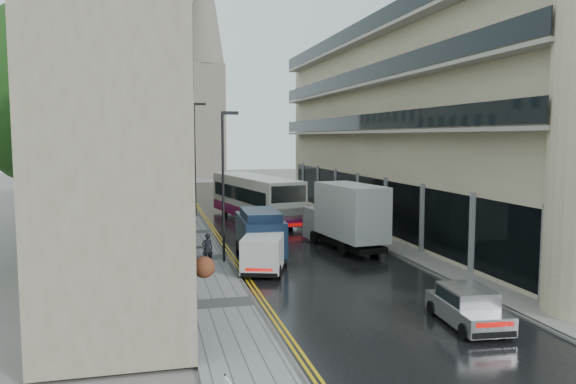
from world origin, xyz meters
name	(u,v)px	position (x,y,z in m)	size (l,w,h in m)	color
road	(275,230)	(0.00, 27.50, 0.01)	(9.00, 85.00, 0.02)	black
left_sidewalk	(190,233)	(-5.85, 27.50, 0.06)	(2.70, 85.00, 0.12)	gray
right_sidewalk	(348,227)	(5.40, 27.50, 0.06)	(1.80, 85.00, 0.12)	slate
old_shop_row	(133,144)	(-9.45, 30.00, 6.00)	(4.50, 56.00, 12.00)	gray
modern_block	(422,130)	(10.30, 26.00, 7.00)	(8.00, 40.00, 14.00)	beige
church_spire	(204,52)	(0.50, 82.00, 20.00)	(6.40, 6.40, 40.00)	slate
tree_near	(65,128)	(-12.50, 20.00, 6.95)	(10.56, 10.56, 13.89)	black
tree_far	(95,141)	(-12.20, 33.00, 6.23)	(9.24, 9.24, 12.46)	black
cream_bus	(256,204)	(-1.12, 28.83, 1.74)	(2.86, 12.59, 3.43)	white
white_lorry	(343,221)	(1.72, 18.29, 1.94)	(2.19, 7.30, 3.83)	silver
silver_hatchback	(465,319)	(1.32, 5.35, 0.70)	(1.59, 3.63, 1.36)	#B1B0B5
white_van	(243,258)	(-4.30, 14.94, 0.96)	(1.78, 4.15, 1.88)	silver
navy_van	(246,239)	(-3.78, 17.26, 1.37)	(2.11, 5.28, 2.70)	black
pedestrian	(207,249)	(-5.67, 17.70, 0.90)	(0.57, 0.37, 1.57)	black
lamp_post_near	(223,188)	(-4.79, 18.07, 3.93)	(0.86, 0.19, 7.62)	black
lamp_post_far	(195,159)	(-4.79, 36.36, 4.67)	(1.02, 0.23, 9.09)	black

